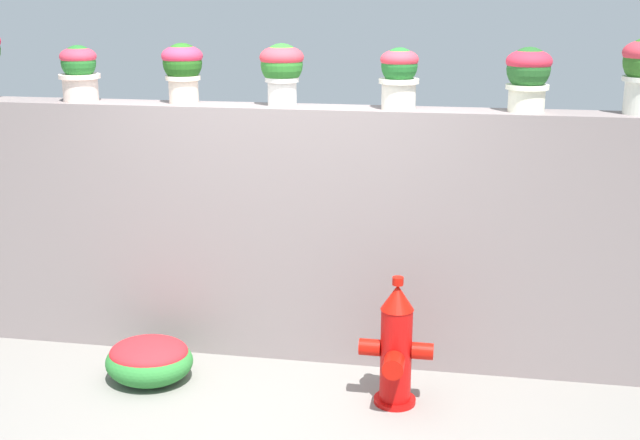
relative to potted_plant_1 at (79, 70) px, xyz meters
The scene contains 9 objects.
ground_plane 2.80m from the potted_plant_1, 37.88° to the right, with size 24.00×24.00×0.00m, color gray.
stone_wall 1.89m from the potted_plant_1, ahead, with size 5.14×0.31×1.81m, color gray.
potted_plant_1 is the anchor object (origin of this frame).
potted_plant_2 0.76m from the potted_plant_1, ahead, with size 0.28×0.28×0.41m.
potted_plant_3 1.46m from the potted_plant_1, ahead, with size 0.30×0.30×0.42m.
potted_plant_4 2.25m from the potted_plant_1, ahead, with size 0.27×0.27×0.40m.
potted_plant_5 3.08m from the potted_plant_1, ahead, with size 0.29×0.29×0.41m.
fire_hydrant 2.93m from the potted_plant_1, 15.81° to the right, with size 0.47×0.38×0.86m.
flower_bush_left 2.08m from the potted_plant_1, 43.67° to the right, with size 0.60×0.54×0.30m.
Camera 1 is at (1.16, -4.22, 2.57)m, focal length 45.59 mm.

